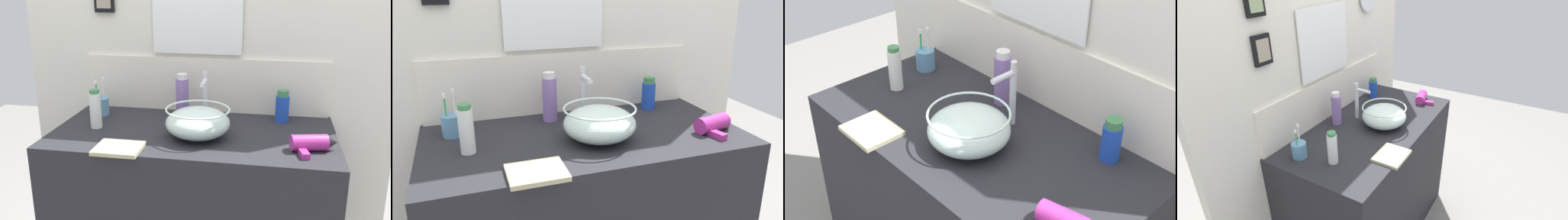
# 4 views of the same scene
# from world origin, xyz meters

# --- Properties ---
(vanity_counter) EXTENTS (1.25, 0.63, 0.92)m
(vanity_counter) POSITION_xyz_m (0.00, 0.00, 0.46)
(vanity_counter) COLOR #232328
(vanity_counter) RESTS_ON ground
(back_panel) EXTENTS (1.87, 0.09, 2.32)m
(back_panel) POSITION_xyz_m (-0.00, 0.35, 1.16)
(back_panel) COLOR silver
(back_panel) RESTS_ON ground
(glass_bowl_sink) EXTENTS (0.28, 0.28, 0.13)m
(glass_bowl_sink) POSITION_xyz_m (0.03, -0.07, 0.98)
(glass_bowl_sink) COLOR silver
(glass_bowl_sink) RESTS_ON vanity_counter
(faucet) EXTENTS (0.02, 0.11, 0.24)m
(faucet) POSITION_xyz_m (0.03, 0.12, 1.06)
(faucet) COLOR silver
(faucet) RESTS_ON vanity_counter
(hair_drier) EXTENTS (0.20, 0.16, 0.07)m
(hair_drier) POSITION_xyz_m (0.51, -0.14, 0.95)
(hair_drier) COLOR #B22D8C
(hair_drier) RESTS_ON vanity_counter
(toothbrush_cup) EXTENTS (0.08, 0.08, 0.19)m
(toothbrush_cup) POSITION_xyz_m (-0.50, 0.15, 0.96)
(toothbrush_cup) COLOR #598CB2
(toothbrush_cup) RESTS_ON vanity_counter
(soap_dispenser) EXTENTS (0.06, 0.06, 0.21)m
(soap_dispenser) POSITION_xyz_m (-0.09, 0.20, 1.02)
(soap_dispenser) COLOR #8C6BB2
(soap_dispenser) RESTS_ON vanity_counter
(spray_bottle) EXTENTS (0.06, 0.06, 0.15)m
(spray_bottle) POSITION_xyz_m (0.39, 0.22, 0.99)
(spray_bottle) COLOR blue
(spray_bottle) RESTS_ON vanity_counter
(shampoo_bottle) EXTENTS (0.05, 0.05, 0.18)m
(shampoo_bottle) POSITION_xyz_m (-0.45, -0.03, 1.00)
(shampoo_bottle) COLOR white
(shampoo_bottle) RESTS_ON vanity_counter
(hand_towel) EXTENTS (0.18, 0.15, 0.02)m
(hand_towel) POSITION_xyz_m (-0.25, -0.27, 0.92)
(hand_towel) COLOR tan
(hand_towel) RESTS_ON vanity_counter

